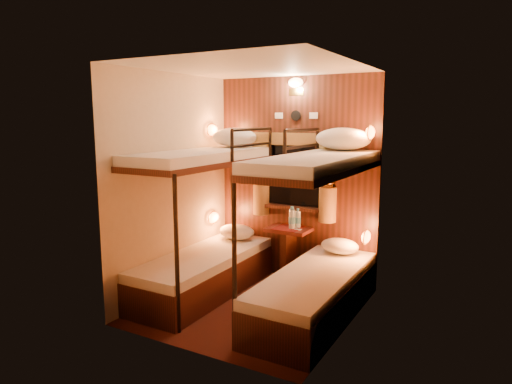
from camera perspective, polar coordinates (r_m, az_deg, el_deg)
The scene contains 22 objects.
floor at distance 4.86m, azimuth -0.41°, elevation -14.09°, with size 2.10×2.10×0.00m, color #34160E.
ceiling at distance 4.48m, azimuth -0.44°, elevation 15.35°, with size 2.10×2.10×0.00m, color silver.
wall_back at distance 5.44m, azimuth 5.05°, elevation 1.57°, with size 2.40×2.40×0.00m, color #C6B293.
wall_front at distance 3.66m, azimuth -8.59°, elevation -2.28°, with size 2.40×2.40×0.00m, color #C6B293.
wall_left at distance 5.08m, azimuth -10.28°, elevation 0.91°, with size 2.40×2.40×0.00m, color #C6B293.
wall_right at distance 4.12m, azimuth 11.75°, elevation -1.06°, with size 2.40×2.40×0.00m, color #C6B293.
back_panel at distance 5.43m, azimuth 4.98°, elevation 1.56°, with size 2.00×0.03×2.40m, color black.
bunk_left at distance 5.06m, azimuth -6.46°, elevation -6.48°, with size 0.72×1.90×1.82m.
bunk_right at distance 4.45m, azimuth 7.38°, elevation -8.68°, with size 0.72×1.90×1.82m.
window at distance 5.41m, azimuth 4.85°, elevation 1.32°, with size 1.00×0.12×0.79m.
curtains at distance 5.36m, azimuth 4.71°, elevation 2.15°, with size 1.10×0.22×1.00m.
back_fixtures at distance 5.36m, azimuth 4.98°, elevation 12.66°, with size 0.54×0.09×0.48m.
reading_lamps at distance 5.12m, azimuth 3.45°, elevation 1.56°, with size 2.00×0.20×1.25m.
table at distance 5.43m, azimuth 4.06°, elevation -6.91°, with size 0.50×0.34×0.66m.
bottle_left at distance 5.31m, azimuth 4.52°, elevation -3.39°, with size 0.08×0.08×0.26m.
bottle_right at distance 5.37m, azimuth 5.27°, elevation -3.41°, with size 0.07×0.07×0.23m.
sachet_a at distance 5.39m, azimuth 4.75°, elevation -4.43°, with size 0.08×0.06×0.01m, color silver.
sachet_b at distance 5.29m, azimuth 5.26°, elevation -4.69°, with size 0.08×0.06×0.01m, color silver.
pillow_lower_left at distance 5.60m, azimuth -2.43°, elevation -4.98°, with size 0.46×0.33×0.18m, color silver.
pillow_lower_right at distance 5.11m, azimuth 10.43°, elevation -6.65°, with size 0.42×0.30×0.17m, color silver.
pillow_upper_left at distance 5.40m, azimuth -2.73°, elevation 6.85°, with size 0.56×0.40×0.22m, color silver.
pillow_upper_right at distance 4.92m, azimuth 10.84°, elevation 6.55°, with size 0.60×0.43×0.23m, color silver.
Camera 1 is at (2.20, -3.87, 1.92)m, focal length 32.00 mm.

